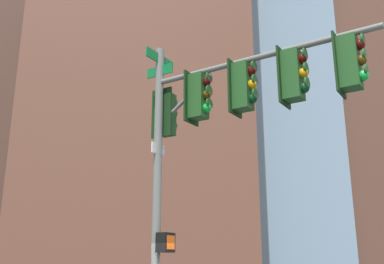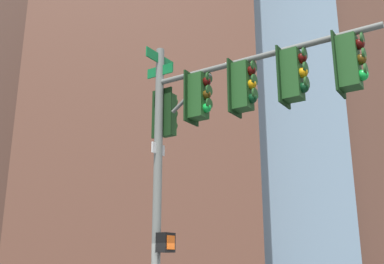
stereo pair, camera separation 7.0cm
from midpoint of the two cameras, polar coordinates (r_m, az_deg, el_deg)
signal_pole_assembly at (r=9.39m, az=3.68°, el=2.24°), size 3.49×4.31×6.98m
building_brick_nearside at (r=51.20m, az=-6.08°, el=10.47°), size 18.79×20.52×49.81m
building_brick_midblock at (r=61.81m, az=-22.05°, el=3.52°), size 21.30×16.11×43.14m
building_glass_tower at (r=64.30m, az=1.18°, el=12.61°), size 26.16×27.26×65.91m
building_brick_farside at (r=61.92m, az=13.59°, el=5.60°), size 19.92×16.34×48.97m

